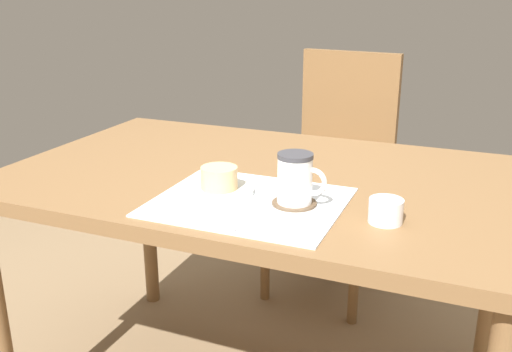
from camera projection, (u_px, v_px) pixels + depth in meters
dining_table at (261, 198)px, 1.49m from camera, size 1.30×0.83×0.70m
wooden_chair at (336, 164)px, 2.20m from camera, size 0.46×0.46×0.92m
placemat at (249, 202)px, 1.26m from camera, size 0.41×0.35×0.00m
pastry_plate at (219, 191)px, 1.31m from camera, size 0.16×0.16×0.01m
pastry at (219, 178)px, 1.30m from camera, size 0.08×0.08×0.05m
coffee_coaster at (294, 203)px, 1.24m from camera, size 0.10×0.10×0.00m
coffee_mug at (296, 178)px, 1.22m from camera, size 0.11×0.08×0.11m
teaspoon at (208, 224)px, 1.13m from camera, size 0.13×0.02×0.01m
sugar_bowl at (386, 211)px, 1.15m from camera, size 0.07×0.07×0.05m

